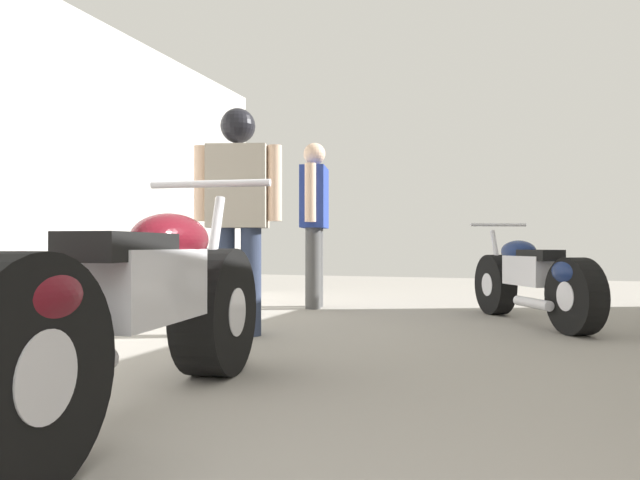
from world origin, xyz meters
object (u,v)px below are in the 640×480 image
object	(u,v)px
motorcycle_black_naked	(532,280)
motorcycle_maroon_cruiser	(140,312)
mechanic_with_helmet	(238,199)
mechanic_in_blue	(314,214)

from	to	relation	value
motorcycle_black_naked	motorcycle_maroon_cruiser	bearing A→B (deg)	-113.42
motorcycle_black_naked	mechanic_with_helmet	distance (m)	2.55
motorcycle_maroon_cruiser	mechanic_in_blue	xyz separation A→B (m)	(-0.73, 3.91, 0.59)
mechanic_with_helmet	motorcycle_maroon_cruiser	bearing A→B (deg)	-72.62
mechanic_in_blue	mechanic_with_helmet	bearing A→B (deg)	-86.60
motorcycle_maroon_cruiser	motorcycle_black_naked	size ratio (longest dim) A/B	1.23
mechanic_in_blue	mechanic_with_helmet	size ratio (longest dim) A/B	1.05
motorcycle_black_naked	mechanic_with_helmet	world-z (taller)	mechanic_with_helmet
motorcycle_black_naked	mechanic_with_helmet	bearing A→B (deg)	-146.09
motorcycle_maroon_cruiser	mechanic_with_helmet	distance (m)	2.13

